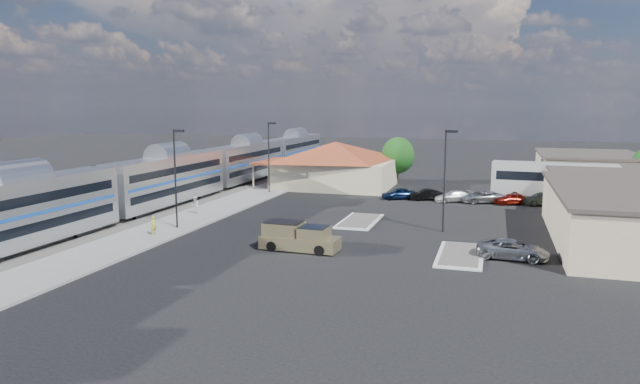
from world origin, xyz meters
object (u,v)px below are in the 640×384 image
(pickup_truck, at_px, (300,238))
(suv, at_px, (513,250))
(station_depot, at_px, (335,164))
(coach_bus, at_px, (553,179))

(pickup_truck, relative_size, suv, 1.21)
(suv, bearing_deg, pickup_truck, 103.25)
(pickup_truck, xyz_separation_m, suv, (15.63, 2.14, -0.29))
(station_depot, xyz_separation_m, coach_bus, (27.37, -3.29, -0.59))
(pickup_truck, height_order, coach_bus, coach_bus)
(station_depot, height_order, coach_bus, station_depot)
(station_depot, relative_size, pickup_truck, 2.99)
(station_depot, relative_size, suv, 3.61)
(coach_bus, bearing_deg, station_depot, 86.91)
(coach_bus, bearing_deg, pickup_truck, 149.56)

